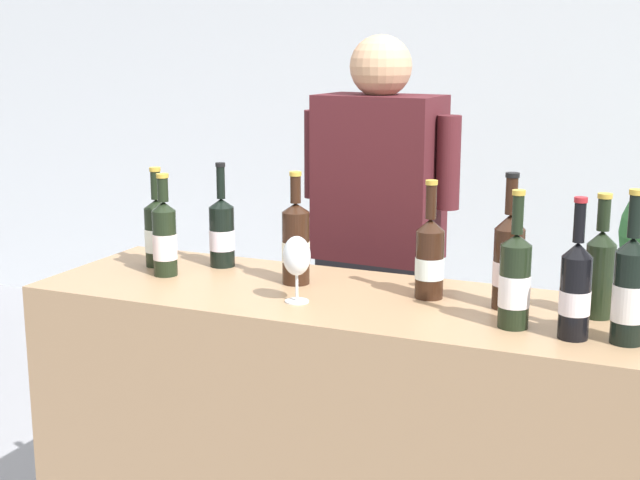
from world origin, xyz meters
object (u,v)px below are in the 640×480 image
wine_bottle_9 (296,243)px  wine_glass (297,258)px  wine_bottle_8 (575,289)px  wine_bottle_1 (165,238)px  wine_bottle_0 (222,232)px  wine_bottle_2 (430,257)px  person_server (378,288)px  wine_bottle_6 (515,280)px  wine_bottle_4 (157,232)px  wine_bottle_3 (509,260)px  wine_bottle_7 (600,269)px  wine_bottle_5 (630,290)px

wine_bottle_9 → wine_glass: wine_bottle_9 is taller
wine_bottle_8 → wine_bottle_1: bearing=174.6°
wine_bottle_9 → wine_glass: bearing=-64.1°
wine_bottle_0 → wine_bottle_2: (0.69, -0.08, 0.00)m
wine_glass → person_server: person_server is taller
wine_bottle_9 → wine_bottle_1: bearing=-169.7°
wine_bottle_6 → wine_bottle_8: bearing=-10.5°
wine_bottle_1 → wine_bottle_2: bearing=5.9°
wine_bottle_1 → wine_glass: (0.48, -0.10, 0.01)m
wine_bottle_0 → wine_bottle_4: bearing=-157.4°
wine_bottle_6 → person_server: bearing=129.2°
wine_bottle_3 → wine_bottle_9: (-0.61, 0.00, -0.01)m
wine_bottle_8 → wine_bottle_4: bearing=171.0°
wine_bottle_2 → wine_bottle_6: 0.32m
wine_bottle_7 → wine_bottle_9: wine_bottle_9 is taller
wine_bottle_5 → wine_bottle_6: (-0.27, 0.01, -0.01)m
wine_bottle_6 → wine_bottle_3: bearing=107.4°
wine_bottle_1 → wine_bottle_7: (1.24, 0.08, 0.01)m
wine_bottle_4 → wine_bottle_7: (1.32, -0.01, 0.02)m
wine_bottle_4 → wine_bottle_1: bearing=-46.4°
wine_bottle_5 → person_server: bearing=138.6°
wine_bottle_8 → wine_bottle_9: bearing=167.0°
wine_bottle_8 → wine_bottle_0: bearing=165.7°
wine_bottle_5 → wine_bottle_8: wine_bottle_5 is taller
wine_bottle_0 → wine_bottle_9: size_ratio=0.99×
wine_bottle_4 → wine_bottle_0: bearing=22.6°
wine_bottle_6 → person_server: size_ratio=0.20×
wine_bottle_4 → wine_bottle_8: size_ratio=0.92×
wine_bottle_1 → wine_bottle_5: 1.33m
wine_bottle_6 → wine_glass: (-0.58, -0.01, 0.00)m
wine_bottle_0 → wine_bottle_9: bearing=-17.7°
wine_bottle_5 → person_server: (-0.90, 0.79, -0.29)m
wine_bottle_2 → wine_bottle_8: (0.41, -0.20, 0.01)m
wine_bottle_0 → wine_bottle_2: 0.70m
wine_bottle_2 → wine_bottle_5: wine_bottle_5 is taller
wine_bottle_3 → wine_bottle_8: (0.20, -0.18, -0.01)m
wine_bottle_3 → wine_bottle_5: (0.32, -0.17, -0.00)m
wine_bottle_5 → wine_glass: wine_bottle_5 is taller
person_server → wine_bottle_1: bearing=-121.4°
wine_bottle_1 → wine_bottle_4: 0.12m
wine_bottle_1 → wine_bottle_3: 1.01m
wine_bottle_2 → wine_bottle_5: size_ratio=0.90×
wine_bottle_4 → wine_bottle_9: (0.48, -0.02, 0.01)m
wine_bottle_5 → wine_bottle_7: bearing=115.4°
wine_bottle_3 → person_server: size_ratio=0.21×
wine_bottle_1 → wine_bottle_3: bearing=3.9°
wine_bottle_4 → wine_bottle_8: 1.31m
wine_bottle_4 → wine_bottle_6: bearing=-8.8°
wine_bottle_0 → wine_bottle_1: (-0.10, -0.17, 0.01)m
wine_bottle_1 → wine_glass: 0.49m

